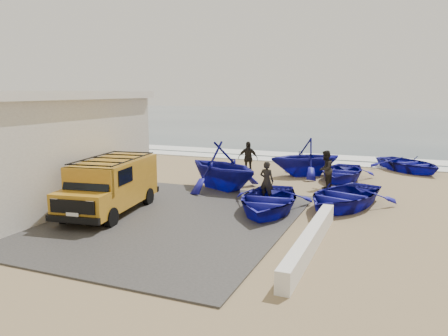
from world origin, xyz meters
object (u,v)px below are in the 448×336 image
(building, at_px, (0,146))
(boat_far_right, at_px, (409,164))
(fisherman_back, at_px, (248,158))
(fisherman_front, at_px, (267,181))
(fisherman_middle, at_px, (325,169))
(van, at_px, (111,184))
(boat_mid_right, at_px, (341,172))
(boat_near_right, at_px, (343,196))
(boat_mid_left, at_px, (222,166))
(boat_near_left, at_px, (268,200))
(boat_far_left, at_px, (305,157))
(parapet, at_px, (310,240))

(building, distance_m, boat_far_right, 19.89)
(boat_far_right, height_order, fisherman_back, fisherman_back)
(fisherman_front, relative_size, fisherman_middle, 0.93)
(van, relative_size, boat_mid_right, 1.22)
(boat_mid_right, bearing_deg, fisherman_middle, -100.64)
(van, xyz_separation_m, boat_far_right, (9.88, 12.84, -0.64))
(boat_near_right, bearing_deg, building, -144.67)
(van, height_order, boat_mid_left, boat_mid_left)
(boat_near_right, height_order, boat_mid_right, boat_near_right)
(van, distance_m, boat_near_left, 5.62)
(van, xyz_separation_m, boat_far_left, (4.93, 9.54, -0.08))
(van, relative_size, fisherman_front, 3.05)
(boat_near_left, xyz_separation_m, fisherman_front, (-0.53, 1.61, 0.35))
(fisherman_front, bearing_deg, building, 28.60)
(boat_near_left, height_order, fisherman_middle, fisherman_middle)
(boat_near_right, xyz_separation_m, fisherman_back, (-5.40, 4.70, 0.43))
(van, bearing_deg, fisherman_middle, 39.45)
(building, relative_size, van, 1.96)
(fisherman_middle, height_order, fisherman_back, fisherman_back)
(van, bearing_deg, boat_mid_left, 57.50)
(boat_mid_left, bearing_deg, boat_far_left, -3.16)
(fisherman_front, distance_m, fisherman_middle, 3.68)
(fisherman_front, bearing_deg, boat_near_left, 115.37)
(building, bearing_deg, fisherman_middle, 31.49)
(boat_near_right, bearing_deg, boat_mid_left, -173.15)
(van, xyz_separation_m, boat_near_right, (7.56, 3.86, -0.61))
(boat_mid_right, bearing_deg, building, -140.35)
(boat_near_left, distance_m, boat_far_left, 7.36)
(boat_near_right, xyz_separation_m, boat_far_right, (2.33, 8.98, -0.02))
(boat_mid_right, bearing_deg, boat_mid_left, -136.03)
(boat_far_left, xyz_separation_m, fisherman_back, (-2.78, -0.98, -0.10))
(van, bearing_deg, parapet, -16.47)
(boat_mid_left, xyz_separation_m, boat_far_right, (7.67, 7.90, -0.64))
(boat_mid_left, distance_m, boat_far_right, 11.03)
(boat_near_right, xyz_separation_m, boat_mid_right, (-0.73, 5.14, -0.03))
(parapet, distance_m, boat_mid_left, 7.91)
(fisherman_back, bearing_deg, boat_near_left, -75.90)
(boat_far_right, bearing_deg, fisherman_back, 166.64)
(van, xyz_separation_m, fisherman_back, (2.16, 8.56, -0.18))
(building, xyz_separation_m, boat_mid_right, (12.01, 9.04, -1.76))
(parapet, xyz_separation_m, boat_mid_right, (-0.49, 10.04, 0.13))
(parapet, height_order, boat_mid_left, boat_mid_left)
(boat_near_right, bearing_deg, boat_far_left, 133.11)
(van, xyz_separation_m, fisherman_front, (4.61, 3.81, -0.27))
(boat_far_right, relative_size, fisherman_front, 2.58)
(boat_far_right, bearing_deg, boat_far_left, 171.34)
(building, relative_size, fisherman_back, 5.36)
(van, height_order, boat_far_left, van)
(fisherman_back, bearing_deg, boat_mid_right, -5.55)
(boat_near_left, bearing_deg, fisherman_front, 101.52)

